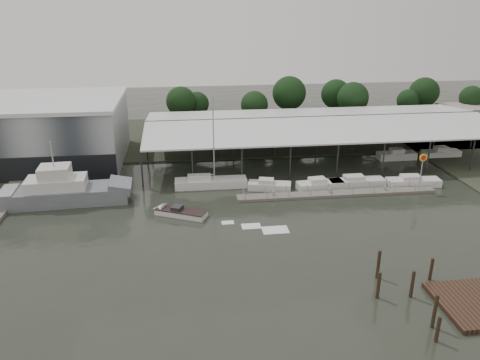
{
  "coord_description": "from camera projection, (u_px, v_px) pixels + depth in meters",
  "views": [
    {
      "loc": [
        -5.75,
        -47.83,
        25.46
      ],
      "look_at": [
        1.53,
        11.0,
        2.5
      ],
      "focal_mm": 35.0,
      "sensor_mm": 36.0,
      "label": 1
    }
  ],
  "objects": [
    {
      "name": "grey_trawler",
      "position": [
        66.0,
        191.0,
        62.23
      ],
      "size": [
        17.0,
        5.52,
        8.84
      ],
      "rotation": [
        0.0,
        0.0,
        0.05
      ],
      "color": "slate",
      "rests_on": "ground"
    },
    {
      "name": "moored_cruiser_2",
      "position": [
        356.0,
        182.0,
        68.04
      ],
      "size": [
        8.2,
        2.38,
        1.7
      ],
      "rotation": [
        0.0,
        0.0,
        0.02
      ],
      "color": "silver",
      "rests_on": "ground"
    },
    {
      "name": "moored_cruiser_1",
      "position": [
        320.0,
        185.0,
        67.07
      ],
      "size": [
        6.9,
        2.84,
        1.7
      ],
      "rotation": [
        0.0,
        0.0,
        0.1
      ],
      "color": "silver",
      "rests_on": "ground"
    },
    {
      "name": "white_sailboat",
      "position": [
        210.0,
        183.0,
        67.73
      ],
      "size": [
        10.39,
        2.69,
        13.43
      ],
      "rotation": [
        0.0,
        0.0,
        -0.01
      ],
      "color": "silver",
      "rests_on": "ground"
    },
    {
      "name": "moored_cruiser_0",
      "position": [
        269.0,
        186.0,
        66.74
      ],
      "size": [
        6.42,
        3.63,
        1.7
      ],
      "rotation": [
        0.0,
        0.0,
        -0.25
      ],
      "color": "silver",
      "rests_on": "ground"
    },
    {
      "name": "covered_boat_shed",
      "position": [
        318.0,
        121.0,
        79.76
      ],
      "size": [
        58.24,
        24.0,
        6.96
      ],
      "color": "silver",
      "rests_on": "ground"
    },
    {
      "name": "moored_cruiser_3",
      "position": [
        413.0,
        182.0,
        68.15
      ],
      "size": [
        7.87,
        2.69,
        1.7
      ],
      "rotation": [
        0.0,
        0.0,
        -0.06
      ],
      "color": "silver",
      "rests_on": "ground"
    },
    {
      "name": "horizon_tree_line",
      "position": [
        324.0,
        97.0,
        98.81
      ],
      "size": [
        69.44,
        11.52,
        10.59
      ],
      "color": "black",
      "rests_on": "ground"
    },
    {
      "name": "shell_fuel_sign",
      "position": [
        422.0,
        165.0,
        65.04
      ],
      "size": [
        1.1,
        0.18,
        5.55
      ],
      "color": "#989B9E",
      "rests_on": "ground"
    },
    {
      "name": "storage_warehouse",
      "position": [
        48.0,
        131.0,
        76.71
      ],
      "size": [
        24.5,
        20.5,
        10.5
      ],
      "color": "#999EA3",
      "rests_on": "ground"
    },
    {
      "name": "mooring_pilings",
      "position": [
        410.0,
        292.0,
        41.75
      ],
      "size": [
        6.56,
        9.67,
        3.79
      ],
      "color": "#322619",
      "rests_on": "ground"
    },
    {
      "name": "speedboat_underway",
      "position": [
        177.0,
        212.0,
        58.95
      ],
      "size": [
        16.98,
        9.28,
        2.0
      ],
      "rotation": [
        0.0,
        0.0,
        2.69
      ],
      "color": "silver",
      "rests_on": "ground"
    },
    {
      "name": "floating_dock",
      "position": [
        337.0,
        194.0,
        65.02
      ],
      "size": [
        28.0,
        2.0,
        1.4
      ],
      "color": "slate",
      "rests_on": "ground"
    },
    {
      "name": "ground",
      "position": [
        239.0,
        235.0,
        54.12
      ],
      "size": [
        200.0,
        200.0,
        0.0
      ],
      "primitive_type": "plane",
      "color": "#272C23",
      "rests_on": "ground"
    },
    {
      "name": "trawler_dock",
      "position": [
        7.0,
        198.0,
        63.54
      ],
      "size": [
        3.0,
        18.0,
        0.5
      ],
      "color": "slate",
      "rests_on": "ground"
    },
    {
      "name": "land_strip_far",
      "position": [
        213.0,
        136.0,
        92.95
      ],
      "size": [
        140.0,
        30.0,
        0.3
      ],
      "color": "#303629",
      "rests_on": "ground"
    }
  ]
}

